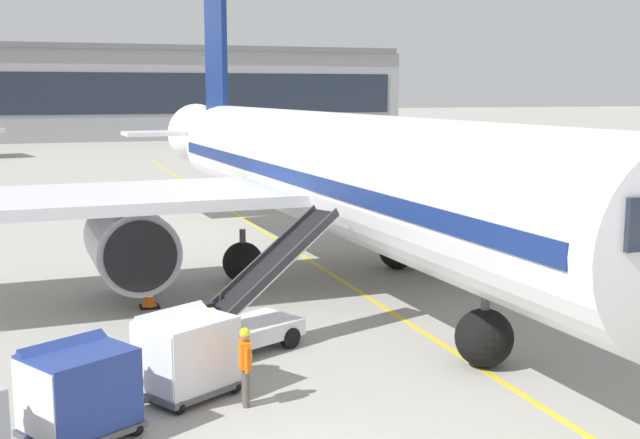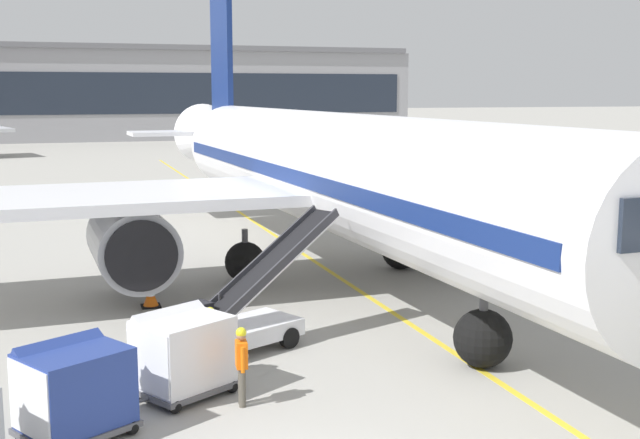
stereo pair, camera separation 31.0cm
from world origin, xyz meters
TOP-DOWN VIEW (x-y plane):
  - parked_airplane at (5.81, 14.45)m, footprint 31.12×41.53m
  - belt_loader at (0.95, 7.67)m, footprint 5.09×3.36m
  - baggage_cart_lead at (-1.03, 4.92)m, footprint 2.76×2.39m
  - baggage_cart_second at (-3.38, 3.31)m, footprint 2.76×2.39m
  - ground_crew_by_loader at (0.10, 3.90)m, footprint 0.29×0.57m
  - ground_crew_by_carts at (-0.24, 5.73)m, footprint 0.54×0.37m
  - safety_cone_engine_keepout at (-0.88, 12.75)m, footprint 0.60×0.60m
  - safety_cone_wingtip at (0.33, 9.44)m, footprint 0.66×0.66m
  - safety_cone_nose_mark at (1.62, 12.06)m, footprint 0.63×0.63m
  - apron_guidance_line_lead_in at (6.11, 13.74)m, footprint 0.20×110.00m

SIDE VIEW (x-z plane):
  - apron_guidance_line_lead_in at x=6.11m, z-range 0.00..0.01m
  - safety_cone_engine_keepout at x=-0.88m, z-range -0.01..0.67m
  - safety_cone_nose_mark at x=1.62m, z-range -0.01..0.70m
  - safety_cone_wingtip at x=0.33m, z-range -0.01..0.73m
  - belt_loader at x=0.95m, z-range -0.82..2.69m
  - ground_crew_by_loader at x=0.10m, z-range 0.13..1.87m
  - ground_crew_by_carts at x=-0.24m, z-range 0.13..1.87m
  - baggage_cart_lead at x=-1.03m, z-range 0.04..1.96m
  - baggage_cart_second at x=-3.38m, z-range 0.04..1.96m
  - parked_airplane at x=5.81m, z-range -3.16..10.85m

